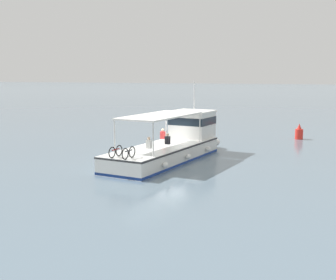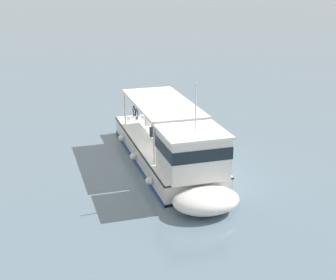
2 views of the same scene
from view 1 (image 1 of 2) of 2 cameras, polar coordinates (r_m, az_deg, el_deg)
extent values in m
plane|color=slate|center=(31.72, -0.04, -2.21)|extent=(400.00, 400.00, 0.00)
cube|color=white|center=(30.05, -0.55, -1.75)|extent=(11.20, 5.08, 1.10)
ellipsoid|color=white|center=(35.52, 4.32, -0.16)|extent=(2.69, 3.29, 1.01)
cube|color=navy|center=(30.13, -0.55, -2.60)|extent=(11.21, 5.12, 0.16)
cube|color=#2D2D33|center=(29.96, -0.55, -0.87)|extent=(11.21, 5.14, 0.10)
cube|color=white|center=(33.69, 3.09, 1.95)|extent=(3.04, 3.14, 1.90)
cube|color=#19232D|center=(33.66, 3.10, 2.51)|extent=(3.10, 3.21, 0.56)
cube|color=white|center=(33.59, 3.11, 3.66)|extent=(3.23, 3.33, 0.12)
cube|color=white|center=(29.30, -0.98, 3.11)|extent=(7.12, 4.10, 0.10)
cylinder|color=silver|center=(32.89, -0.25, 1.88)|extent=(0.08, 0.08, 2.00)
cylinder|color=silver|center=(31.68, 4.07, 1.60)|extent=(0.08, 0.08, 2.00)
cylinder|color=silver|center=(27.42, -6.81, 0.46)|extent=(0.08, 0.08, 2.00)
cylinder|color=silver|center=(25.96, -1.90, 0.06)|extent=(0.08, 0.08, 2.00)
cylinder|color=silver|center=(33.78, 3.34, 5.66)|extent=(0.06, 0.06, 2.20)
sphere|color=white|center=(32.29, 5.16, -1.16)|extent=(0.36, 0.36, 0.36)
sphere|color=white|center=(29.33, 2.59, -2.13)|extent=(0.36, 0.36, 0.36)
sphere|color=white|center=(26.64, -0.34, -3.22)|extent=(0.36, 0.36, 0.36)
torus|color=black|center=(26.32, -6.23, -1.35)|extent=(0.66, 0.18, 0.66)
torus|color=black|center=(25.76, -7.12, -1.58)|extent=(0.66, 0.18, 0.66)
cylinder|color=maroon|center=(26.02, -6.68, -1.20)|extent=(0.70, 0.18, 0.06)
torus|color=black|center=(25.83, -4.59, -1.51)|extent=(0.66, 0.18, 0.66)
torus|color=black|center=(25.25, -5.46, -1.76)|extent=(0.66, 0.18, 0.66)
cylinder|color=#232328|center=(25.52, -5.02, -1.37)|extent=(0.70, 0.18, 0.06)
cube|color=white|center=(27.66, -2.44, -0.54)|extent=(0.27, 0.35, 0.52)
sphere|color=beige|center=(27.61, -2.44, 0.22)|extent=(0.20, 0.20, 0.20)
cube|color=black|center=(29.23, -0.06, -0.04)|extent=(0.27, 0.35, 0.52)
sphere|color=beige|center=(29.18, -0.06, 0.68)|extent=(0.20, 0.20, 0.20)
cube|color=red|center=(31.63, -0.67, 0.63)|extent=(0.27, 0.35, 0.52)
sphere|color=beige|center=(31.58, -0.67, 1.29)|extent=(0.20, 0.20, 0.20)
cylinder|color=red|center=(41.90, 16.30, 0.72)|extent=(0.70, 0.70, 0.90)
cone|color=red|center=(41.81, 16.34, 1.67)|extent=(0.42, 0.42, 0.50)
camera|label=2|loc=(50.36, 20.62, 12.63)|focal=52.59mm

